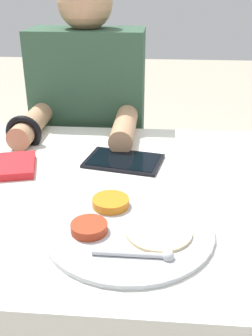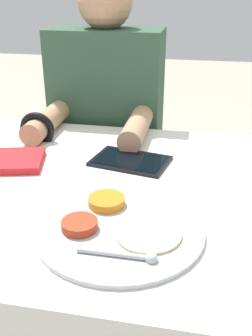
% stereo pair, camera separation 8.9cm
% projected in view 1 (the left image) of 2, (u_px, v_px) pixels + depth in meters
% --- Properties ---
extents(dining_table, '(1.20, 0.81, 0.77)m').
position_uv_depth(dining_table, '(79.00, 304.00, 1.12)').
color(dining_table, silver).
rests_on(dining_table, ground_plane).
extents(thali_tray, '(0.33, 0.33, 0.03)m').
position_uv_depth(thali_tray, '(127.00, 227.00, 0.77)').
color(thali_tray, '#B7BABF').
rests_on(thali_tray, dining_table).
extents(tablet_device, '(0.22, 0.17, 0.01)m').
position_uv_depth(tablet_device, '(124.00, 161.00, 1.06)').
color(tablet_device, black).
rests_on(tablet_device, dining_table).
extents(person_diner, '(0.40, 0.47, 1.24)m').
position_uv_depth(person_diner, '(91.00, 161.00, 1.51)').
color(person_diner, black).
rests_on(person_diner, ground_plane).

